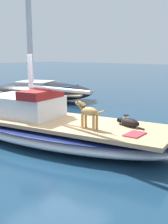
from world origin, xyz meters
TOP-DOWN VIEW (x-y plane):
  - ground_plane at (0.00, 0.00)m, footprint 120.00×120.00m
  - sailboat_main at (0.00, 0.00)m, footprint 3.50×7.52m
  - mast_main at (-0.13, 0.72)m, footprint 0.14×2.27m
  - cabin_house at (-0.17, 1.11)m, footprint 1.69×2.40m
  - dog_tan at (-0.23, -1.31)m, footprint 0.25×0.94m
  - dog_black at (0.60, -2.00)m, footprint 0.40×0.94m
  - deck_winch at (0.97, -1.70)m, footprint 0.16×0.16m
  - deck_towel at (-0.02, -2.51)m, footprint 0.57×0.38m
  - moored_boat_starboard_side at (5.23, 6.03)m, footprint 4.52×6.35m

SIDE VIEW (x-z plane):
  - ground_plane at x=0.00m, z-range 0.00..0.00m
  - sailboat_main at x=0.00m, z-range 0.01..0.67m
  - moored_boat_starboard_side at x=5.23m, z-range -2.20..3.25m
  - deck_towel at x=-0.02m, z-range 0.66..0.69m
  - deck_winch at x=0.97m, z-range 0.65..0.86m
  - dog_black at x=0.60m, z-range 0.66..0.88m
  - cabin_house at x=-0.17m, z-range 0.59..1.43m
  - dog_tan at x=-0.23m, z-range 0.73..1.43m
  - mast_main at x=-0.13m, z-range 0.32..6.53m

